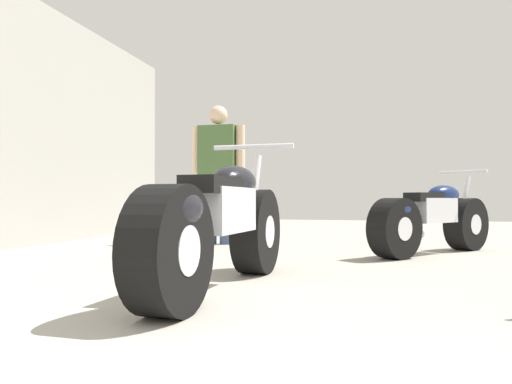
% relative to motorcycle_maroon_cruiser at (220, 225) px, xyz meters
% --- Properties ---
extents(ground_plane, '(19.19, 19.19, 0.00)m').
position_rel_motorcycle_maroon_cruiser_xyz_m(ground_plane, '(0.08, 1.31, -0.41)').
color(ground_plane, '#9E998E').
extents(motorcycle_maroon_cruiser, '(0.63, 2.13, 0.99)m').
position_rel_motorcycle_maroon_cruiser_xyz_m(motorcycle_maroon_cruiser, '(0.00, 0.00, 0.00)').
color(motorcycle_maroon_cruiser, black).
rests_on(motorcycle_maroon_cruiser, ground_plane).
extents(motorcycle_black_naked, '(1.36, 1.66, 0.90)m').
position_rel_motorcycle_maroon_cruiser_xyz_m(motorcycle_black_naked, '(1.52, 2.50, -0.05)').
color(motorcycle_black_naked, black).
rests_on(motorcycle_black_naked, ground_plane).
extents(mechanic_in_blue, '(0.71, 0.27, 1.79)m').
position_rel_motorcycle_maroon_cruiser_xyz_m(mechanic_in_blue, '(-1.02, 3.12, 0.60)').
color(mechanic_in_blue, '#384766').
rests_on(mechanic_in_blue, ground_plane).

